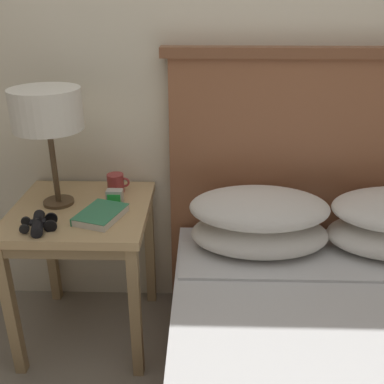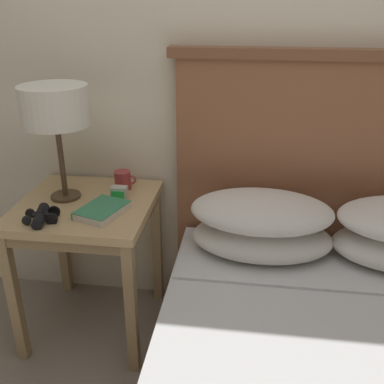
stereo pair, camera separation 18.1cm
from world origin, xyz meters
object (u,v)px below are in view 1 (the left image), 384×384
nightstand (82,226)px  bed (354,363)px  binoculars_pair (38,224)px  coffee_mug (116,183)px  table_lamp (47,112)px  book_on_nightstand (100,215)px  alarm_clock (115,196)px

nightstand → bed: size_ratio=0.37×
binoculars_pair → coffee_mug: bearing=56.8°
nightstand → table_lamp: (-0.10, 0.04, 0.49)m
book_on_nightstand → coffee_mug: 0.27m
bed → binoculars_pair: size_ratio=11.00×
table_lamp → alarm_clock: table_lamp is taller
bed → alarm_clock: size_ratio=25.91×
book_on_nightstand → table_lamp: bearing=147.6°
nightstand → table_lamp: size_ratio=1.34×
bed → alarm_clock: bearing=149.8°
book_on_nightstand → alarm_clock: alarm_clock is taller
table_lamp → nightstand: bearing=-20.1°
book_on_nightstand → binoculars_pair: 0.24m
nightstand → table_lamp: 0.50m
bed → binoculars_pair: bed is taller
book_on_nightstand → binoculars_pair: binoculars_pair is taller
table_lamp → alarm_clock: bearing=3.0°
binoculars_pair → table_lamp: bearing=87.9°
bed → coffee_mug: bed is taller
bed → table_lamp: bed is taller
table_lamp → book_on_nightstand: table_lamp is taller
table_lamp → coffee_mug: (0.23, 0.13, -0.36)m
book_on_nightstand → binoculars_pair: size_ratio=1.48×
nightstand → binoculars_pair: binoculars_pair is taller
nightstand → coffee_mug: (0.13, 0.17, 0.13)m
binoculars_pair → alarm_clock: 0.35m
coffee_mug → alarm_clock: size_ratio=1.47×
bed → table_lamp: size_ratio=3.65×
table_lamp → bed: bearing=-24.2°
nightstand → alarm_clock: 0.19m
bed → binoculars_pair: bearing=165.9°
bed → table_lamp: (-1.17, 0.52, 0.77)m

